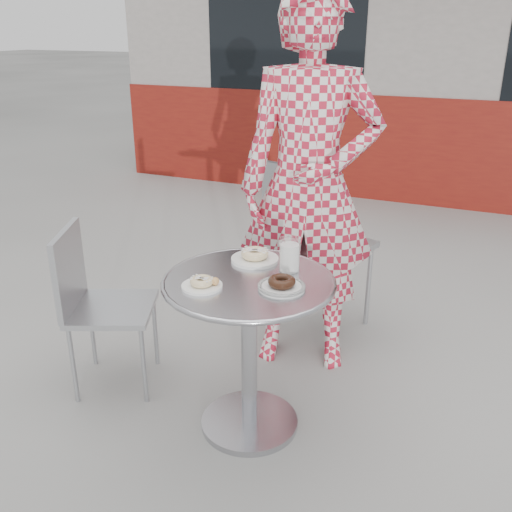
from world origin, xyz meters
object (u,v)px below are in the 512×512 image
at_px(plate_far, 255,256).
at_px(chair_far, 319,280).
at_px(milk_cup, 290,256).
at_px(plate_checker, 282,285).
at_px(chair_left, 113,338).
at_px(plate_near, 203,283).
at_px(seated_person, 309,187).
at_px(bistro_table, 249,318).

bearing_deg(plate_far, chair_far, 85.61).
bearing_deg(milk_cup, plate_checker, -79.25).
xyz_separation_m(chair_left, plate_checker, (0.87, -0.07, 0.47)).
bearing_deg(plate_near, milk_cup, 48.63).
relative_size(plate_far, plate_near, 1.29).
relative_size(chair_left, milk_cup, 5.79).
xyz_separation_m(plate_checker, milk_cup, (-0.03, 0.17, 0.05)).
bearing_deg(plate_far, seated_person, 79.75).
bearing_deg(seated_person, plate_checker, -93.98).
bearing_deg(bistro_table, chair_left, 176.78).
height_order(seated_person, milk_cup, seated_person).
height_order(bistro_table, chair_far, chair_far).
bearing_deg(plate_checker, bistro_table, 170.33).
relative_size(chair_far, seated_person, 0.54).
height_order(plate_far, plate_near, plate_far).
distance_m(bistro_table, plate_near, 0.26).
bearing_deg(plate_far, plate_near, -103.65).
xyz_separation_m(seated_person, plate_far, (-0.08, -0.45, -0.19)).
bearing_deg(chair_left, milk_cup, -106.28).
relative_size(bistro_table, plate_far, 3.47).
distance_m(chair_far, plate_far, 0.86).
distance_m(bistro_table, milk_cup, 0.30).
xyz_separation_m(bistro_table, chair_left, (-0.72, 0.04, -0.28)).
xyz_separation_m(chair_left, milk_cup, (0.84, 0.11, 0.51)).
bearing_deg(chair_left, seated_person, -74.95).
bearing_deg(chair_left, plate_far, -101.29).
distance_m(plate_checker, milk_cup, 0.18).
distance_m(bistro_table, plate_far, 0.27).
relative_size(bistro_table, plate_checker, 3.83).
bearing_deg(plate_checker, chair_far, 98.39).
bearing_deg(chair_left, bistro_table, -116.66).
bearing_deg(chair_left, plate_checker, -117.75).
bearing_deg(plate_near, plate_far, 76.35).
height_order(plate_near, milk_cup, milk_cup).
bearing_deg(milk_cup, chair_far, 97.88).
distance_m(chair_left, milk_cup, 0.99).
height_order(chair_left, plate_checker, chair_left).
relative_size(chair_far, plate_far, 4.85).
xyz_separation_m(chair_far, seated_person, (0.02, -0.30, 0.61)).
bearing_deg(bistro_table, plate_far, 106.44).
xyz_separation_m(chair_left, seated_person, (0.75, 0.60, 0.66)).
height_order(bistro_table, seated_person, seated_person).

